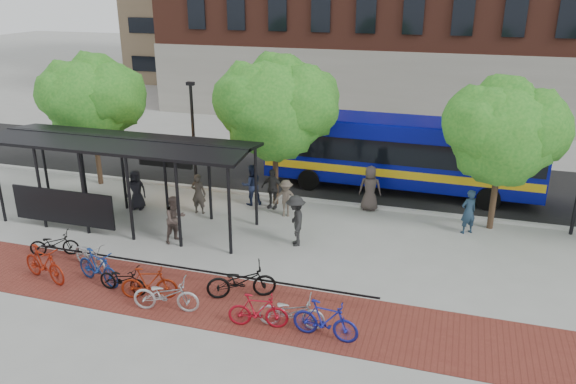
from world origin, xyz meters
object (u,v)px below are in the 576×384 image
(bike_4, at_px, (123,279))
(bike_11, at_px, (325,320))
(lamp_post_left, at_px, (193,135))
(pedestrian_3, at_px, (286,198))
(pedestrian_9, at_px, (296,221))
(bike_6, at_px, (166,295))
(bike_8, at_px, (241,281))
(bike_1, at_px, (44,264))
(bike_2, at_px, (90,256))
(bike_5, at_px, (149,283))
(bike_3, at_px, (98,267))
(tree_b, at_px, (278,104))
(pedestrian_8, at_px, (175,219))
(bike_9, at_px, (258,311))
(bus_shelter, at_px, (120,152))
(pedestrian_7, at_px, (468,212))
(tree_a, at_px, (93,97))
(tree_c, at_px, (506,129))
(bus, at_px, (401,150))
(bike_10, at_px, (291,312))
(pedestrian_6, at_px, (370,188))
(pedestrian_4, at_px, (272,189))
(bike_0, at_px, (54,244))
(pedestrian_2, at_px, (251,185))
(pedestrian_0, at_px, (136,190))
(pedestrian_1, at_px, (199,194))

(bike_4, bearing_deg, bike_11, -90.60)
(lamp_post_left, bearing_deg, pedestrian_3, -17.45)
(pedestrian_3, distance_m, pedestrian_9, 2.78)
(bike_6, bearing_deg, bike_8, -63.71)
(bike_1, xyz_separation_m, bike_2, (0.92, 1.13, -0.12))
(bike_5, bearing_deg, bike_3, 62.96)
(tree_b, relative_size, bike_5, 3.70)
(tree_b, xyz_separation_m, bike_1, (-5.15, -8.79, -3.85))
(pedestrian_8, relative_size, pedestrian_9, 0.93)
(bike_6, bearing_deg, bike_9, -100.15)
(bus_shelter, relative_size, pedestrian_7, 5.93)
(bike_4, height_order, pedestrian_9, pedestrian_9)
(pedestrian_3, bearing_deg, bike_1, -142.62)
(tree_a, distance_m, pedestrian_9, 12.02)
(bike_6, bearing_deg, tree_c, -55.86)
(bike_5, bearing_deg, pedestrian_7, -66.57)
(bike_3, relative_size, pedestrian_7, 1.08)
(bike_2, bearing_deg, tree_c, -36.00)
(bus, bearing_deg, bike_1, -128.43)
(bike_3, distance_m, bike_10, 6.71)
(bus_shelter, bearing_deg, pedestrian_6, 24.93)
(bus, bearing_deg, bike_5, -115.87)
(pedestrian_9, bearing_deg, lamp_post_left, -145.36)
(tree_a, relative_size, pedestrian_4, 3.51)
(pedestrian_4, xyz_separation_m, pedestrian_8, (-2.37, -4.29, 0.02))
(bus_shelter, distance_m, pedestrian_9, 7.43)
(bus_shelter, relative_size, bike_3, 5.50)
(bus_shelter, xyz_separation_m, pedestrian_8, (2.77, -1.02, -2.10))
(bike_0, distance_m, pedestrian_6, 12.63)
(bike_4, relative_size, bike_6, 0.85)
(tree_b, height_order, bike_6, tree_b)
(bike_8, bearing_deg, tree_c, -67.90)
(bike_3, relative_size, pedestrian_2, 1.06)
(bike_2, distance_m, bike_10, 7.66)
(tree_b, xyz_separation_m, pedestrian_8, (-2.46, -4.85, -3.56))
(pedestrian_7, bearing_deg, bike_5, 5.63)
(tree_c, distance_m, bike_1, 17.01)
(bus_shelter, relative_size, tree_b, 1.64)
(tree_b, relative_size, pedestrian_3, 4.06)
(bike_5, height_order, pedestrian_6, pedestrian_6)
(pedestrian_0, bearing_deg, bike_9, -51.75)
(lamp_post_left, height_order, bike_1, lamp_post_left)
(bus, height_order, bike_4, bus)
(bike_11, bearing_deg, pedestrian_1, 50.73)
(bike_6, distance_m, bike_9, 2.90)
(bus_shelter, xyz_separation_m, bike_1, (0.08, -4.97, -2.39))
(bus_shelter, xyz_separation_m, tree_c, (14.22, 3.83, 1.06))
(pedestrian_2, bearing_deg, tree_b, 168.80)
(lamp_post_left, bearing_deg, pedestrian_0, -120.04)
(bike_4, bearing_deg, tree_b, -10.97)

